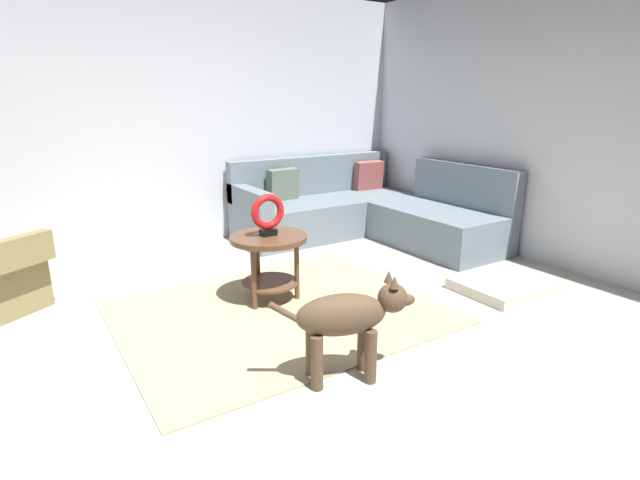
% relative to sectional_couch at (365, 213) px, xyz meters
% --- Properties ---
extents(ground_plane, '(6.00, 6.00, 0.10)m').
position_rel_sectional_couch_xyz_m(ground_plane, '(-1.99, -2.02, -0.34)').
color(ground_plane, '#B7B2A8').
extents(wall_back, '(6.00, 0.12, 2.70)m').
position_rel_sectional_couch_xyz_m(wall_back, '(-1.99, 0.92, 1.06)').
color(wall_back, silver).
rests_on(wall_back, ground_plane).
extents(wall_right, '(0.12, 6.00, 2.70)m').
position_rel_sectional_couch_xyz_m(wall_right, '(0.95, -2.02, 1.06)').
color(wall_right, silver).
rests_on(wall_right, ground_plane).
extents(area_rug, '(2.30, 1.90, 0.01)m').
position_rel_sectional_couch_xyz_m(area_rug, '(-1.84, -1.32, -0.28)').
color(area_rug, tan).
rests_on(area_rug, ground_plane).
extents(sectional_couch, '(2.20, 2.25, 0.88)m').
position_rel_sectional_couch_xyz_m(sectional_couch, '(0.00, 0.00, 0.00)').
color(sectional_couch, slate).
rests_on(sectional_couch, ground_plane).
extents(side_table, '(0.60, 0.60, 0.54)m').
position_rel_sectional_couch_xyz_m(side_table, '(-1.78, -1.07, 0.13)').
color(side_table, brown).
rests_on(side_table, ground_plane).
extents(torus_sculpture, '(0.28, 0.08, 0.33)m').
position_rel_sectional_couch_xyz_m(torus_sculpture, '(-1.78, -1.07, 0.42)').
color(torus_sculpture, black).
rests_on(torus_sculpture, side_table).
extents(dog_bed_mat, '(0.80, 0.60, 0.09)m').
position_rel_sectional_couch_xyz_m(dog_bed_mat, '(-0.01, -1.94, -0.24)').
color(dog_bed_mat, beige).
rests_on(dog_bed_mat, ground_plane).
extents(dog, '(0.82, 0.38, 0.63)m').
position_rel_sectional_couch_xyz_m(dog, '(-1.93, -2.33, 0.09)').
color(dog, brown).
rests_on(dog, ground_plane).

